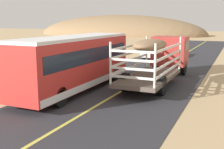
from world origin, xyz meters
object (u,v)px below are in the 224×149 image
at_px(bus, 75,61).
at_px(boulder_near_shoulder, 61,46).
at_px(car_far, 154,48).
at_px(livestock_truck, 163,54).

xyz_separation_m(bus, boulder_near_shoulder, (-15.16, 20.73, -1.21)).
bearing_deg(bus, car_far, 89.50).
relative_size(livestock_truck, boulder_near_shoulder, 5.80).
bearing_deg(boulder_near_shoulder, livestock_truck, -38.77).
bearing_deg(car_far, bus, -90.50).
height_order(livestock_truck, bus, bus).
distance_m(car_far, boulder_near_shoulder, 15.85).
bearing_deg(livestock_truck, boulder_near_shoulder, 141.23).
height_order(car_far, boulder_near_shoulder, car_far).
bearing_deg(car_far, boulder_near_shoulder, 165.05).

